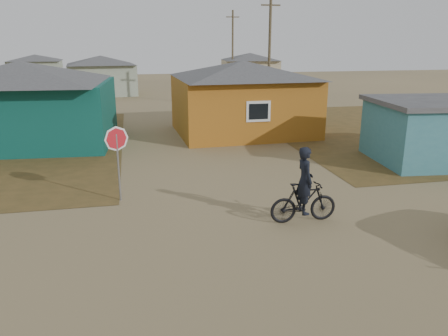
{
  "coord_description": "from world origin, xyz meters",
  "views": [
    {
      "loc": [
        -3.45,
        -9.06,
        4.9
      ],
      "look_at": [
        -0.88,
        3.0,
        1.3
      ],
      "focal_mm": 35.0,
      "sensor_mm": 36.0,
      "label": 1
    }
  ],
  "objects": [
    {
      "name": "house_pale_west",
      "position": [
        -6.0,
        34.0,
        1.86
      ],
      "size": [
        7.04,
        6.15,
        3.6
      ],
      "color": "gray",
      "rests_on": "ground"
    },
    {
      "name": "house_beige_east",
      "position": [
        10.0,
        40.0,
        1.86
      ],
      "size": [
        6.95,
        6.05,
        3.6
      ],
      "color": "tan",
      "rests_on": "ground"
    },
    {
      "name": "utility_pole_near",
      "position": [
        6.5,
        22.0,
        4.14
      ],
      "size": [
        1.4,
        0.2,
        8.0
      ],
      "color": "brown",
      "rests_on": "ground"
    },
    {
      "name": "stop_sign",
      "position": [
        -3.96,
        4.45,
        1.77
      ],
      "size": [
        0.79,
        0.08,
        2.4
      ],
      "color": "gray",
      "rests_on": "ground"
    },
    {
      "name": "utility_pole_far",
      "position": [
        7.5,
        38.0,
        4.14
      ],
      "size": [
        1.4,
        0.2,
        8.0
      ],
      "color": "brown",
      "rests_on": "ground"
    },
    {
      "name": "grass_ne",
      "position": [
        14.0,
        13.0,
        0.01
      ],
      "size": [
        20.0,
        18.0,
        0.0
      ],
      "primitive_type": "cube",
      "color": "brown",
      "rests_on": "ground"
    },
    {
      "name": "cyclist",
      "position": [
        1.09,
        1.62,
        0.79
      ],
      "size": [
        1.92,
        0.69,
        2.17
      ],
      "color": "black",
      "rests_on": "ground"
    },
    {
      "name": "house_pale_north",
      "position": [
        -14.0,
        46.0,
        1.75
      ],
      "size": [
        6.28,
        5.81,
        3.4
      ],
      "color": "gray",
      "rests_on": "ground"
    },
    {
      "name": "house_teal",
      "position": [
        -8.5,
        13.5,
        2.05
      ],
      "size": [
        8.93,
        7.08,
        4.0
      ],
      "color": "#0B3F38",
      "rests_on": "ground"
    },
    {
      "name": "ground",
      "position": [
        0.0,
        0.0,
        0.0
      ],
      "size": [
        120.0,
        120.0,
        0.0
      ],
      "primitive_type": "plane",
      "color": "olive"
    },
    {
      "name": "house_yellow",
      "position": [
        2.5,
        14.0,
        2.0
      ],
      "size": [
        7.72,
        6.76,
        3.9
      ],
      "color": "#A15F18",
      "rests_on": "ground"
    }
  ]
}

